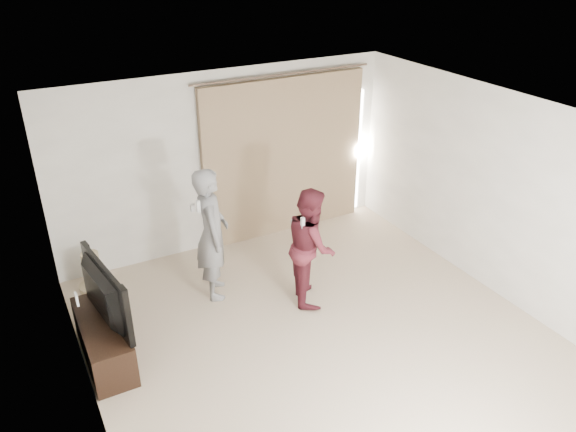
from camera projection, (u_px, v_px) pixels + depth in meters
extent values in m
plane|color=beige|center=(325.00, 343.00, 6.45)|extent=(5.50, 5.50, 0.00)
cube|color=white|center=(227.00, 160.00, 8.01)|extent=(5.00, 0.04, 2.60)
cube|color=white|center=(81.00, 314.00, 4.80)|extent=(0.04, 5.50, 2.60)
cube|color=silver|center=(77.00, 299.00, 5.17)|extent=(0.02, 0.08, 0.12)
cube|color=silver|center=(334.00, 125.00, 5.27)|extent=(5.00, 5.50, 0.01)
cube|color=tan|center=(285.00, 158.00, 8.39)|extent=(2.60, 0.10, 2.40)
cylinder|color=#715C4D|center=(284.00, 74.00, 7.82)|extent=(2.80, 0.03, 0.03)
cube|color=silver|center=(358.00, 151.00, 9.06)|extent=(0.08, 0.04, 2.00)
cube|color=black|center=(104.00, 340.00, 6.12)|extent=(0.43, 1.25, 0.48)
imported|color=black|center=(95.00, 296.00, 5.85)|extent=(0.33, 1.21, 0.69)
cylinder|color=tan|center=(95.00, 286.00, 7.42)|extent=(0.40, 0.40, 0.07)
cylinder|color=tan|center=(92.00, 269.00, 7.29)|extent=(0.22, 0.22, 0.47)
imported|color=gray|center=(212.00, 234.00, 6.96)|extent=(0.58, 0.73, 1.74)
cube|color=silver|center=(198.00, 206.00, 6.60)|extent=(0.04, 0.04, 0.14)
cube|color=silver|center=(193.00, 208.00, 6.82)|extent=(0.05, 0.05, 0.09)
imported|color=maroon|center=(311.00, 245.00, 6.93)|extent=(0.81, 0.90, 1.52)
cube|color=silver|center=(303.00, 223.00, 6.59)|extent=(0.04, 0.04, 0.14)
cube|color=silver|center=(294.00, 223.00, 6.81)|extent=(0.05, 0.05, 0.09)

